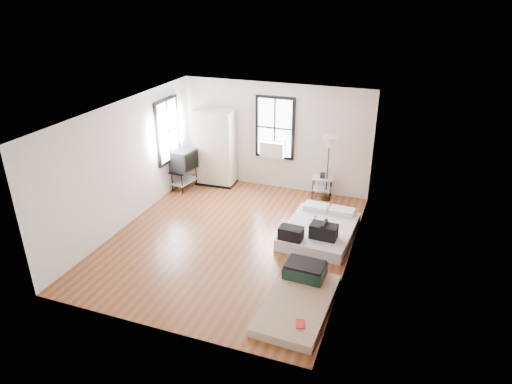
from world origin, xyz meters
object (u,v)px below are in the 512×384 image
at_px(wardrobe, 215,148).
at_px(floor_lamp, 329,146).
at_px(mattress_bare, 300,295).
at_px(side_table, 322,181).
at_px(tv_stand, 183,161).
at_px(mattress_main, 319,230).

xyz_separation_m(wardrobe, floor_lamp, (3.05, 0.00, 0.41)).
height_order(mattress_bare, side_table, side_table).
height_order(wardrobe, floor_lamp, wardrobe).
bearing_deg(side_table, mattress_bare, -82.46).
height_order(floor_lamp, tv_stand, floor_lamp).
xyz_separation_m(mattress_bare, floor_lamp, (-0.44, 4.21, 1.31)).
bearing_deg(tv_stand, side_table, 18.69).
height_order(mattress_bare, tv_stand, tv_stand).
bearing_deg(side_table, mattress_main, -79.19).
xyz_separation_m(mattress_main, wardrobe, (-3.31, 1.91, 0.86)).
bearing_deg(mattress_bare, mattress_main, 97.01).
relative_size(mattress_main, floor_lamp, 1.18).
bearing_deg(mattress_bare, tv_stand, 141.31).
relative_size(mattress_bare, side_table, 3.02).
distance_m(mattress_main, wardrobe, 3.91).
bearing_deg(mattress_bare, wardrobe, 131.99).
distance_m(side_table, tv_stand, 3.66).
xyz_separation_m(wardrobe, tv_stand, (-0.65, -0.61, -0.25)).
distance_m(wardrobe, side_table, 2.98).
relative_size(wardrobe, floor_lamp, 1.23).
relative_size(mattress_bare, tv_stand, 1.85).
bearing_deg(floor_lamp, wardrobe, 180.00).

